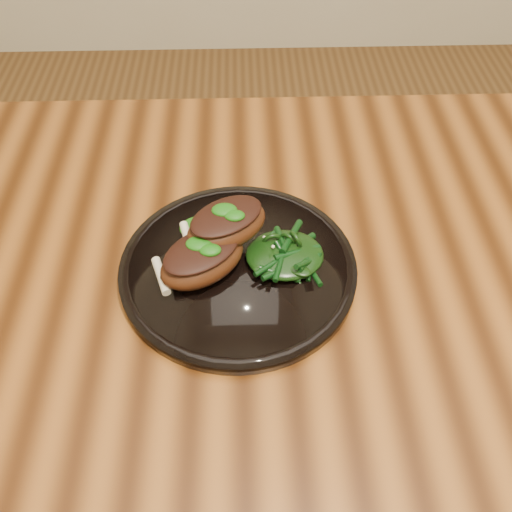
{
  "coord_description": "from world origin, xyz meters",
  "views": [
    {
      "loc": [
        -0.22,
        -0.47,
        1.3
      ],
      "look_at": [
        -0.21,
        -0.0,
        0.78
      ],
      "focal_mm": 40.0,
      "sensor_mm": 36.0,
      "label": 1
    }
  ],
  "objects_px": {
    "lamb_chop_front": "(202,258)",
    "plate": "(238,268)",
    "desk": "(404,307)",
    "greens_heap": "(285,251)"
  },
  "relations": [
    {
      "from": "plate",
      "to": "desk",
      "type": "bearing_deg",
      "value": 0.5
    },
    {
      "from": "desk",
      "to": "greens_heap",
      "type": "relative_size",
      "value": 16.4
    },
    {
      "from": "lamb_chop_front",
      "to": "plate",
      "type": "bearing_deg",
      "value": 14.11
    },
    {
      "from": "greens_heap",
      "to": "desk",
      "type": "bearing_deg",
      "value": -1.12
    },
    {
      "from": "plate",
      "to": "lamb_chop_front",
      "type": "xyz_separation_m",
      "value": [
        -0.04,
        -0.01,
        0.03
      ]
    },
    {
      "from": "desk",
      "to": "lamb_chop_front",
      "type": "relative_size",
      "value": 12.0
    },
    {
      "from": "desk",
      "to": "greens_heap",
      "type": "bearing_deg",
      "value": 178.88
    },
    {
      "from": "plate",
      "to": "greens_heap",
      "type": "relative_size",
      "value": 3.04
    },
    {
      "from": "desk",
      "to": "greens_heap",
      "type": "distance_m",
      "value": 0.21
    },
    {
      "from": "greens_heap",
      "to": "plate",
      "type": "bearing_deg",
      "value": -174.81
    }
  ]
}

